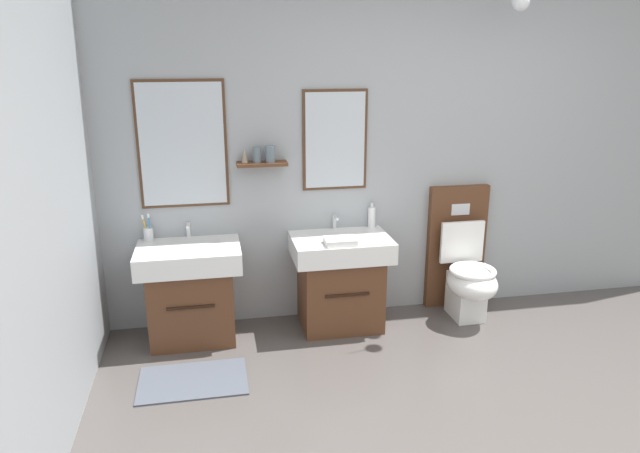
# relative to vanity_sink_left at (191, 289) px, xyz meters

# --- Properties ---
(wall_back) EXTENTS (5.11, 0.62, 2.78)m
(wall_back) POSITION_rel_vanity_sink_left_xyz_m (1.80, 0.28, 1.01)
(wall_back) COLOR #999EA3
(wall_back) RESTS_ON ground
(bath_mat) EXTENTS (0.68, 0.44, 0.01)m
(bath_mat) POSITION_rel_vanity_sink_left_xyz_m (-0.00, -0.61, -0.37)
(bath_mat) COLOR #474C56
(bath_mat) RESTS_ON ground
(vanity_sink_left) EXTENTS (0.72, 0.53, 0.70)m
(vanity_sink_left) POSITION_rel_vanity_sink_left_xyz_m (0.00, 0.00, 0.00)
(vanity_sink_left) COLOR #56331E
(vanity_sink_left) RESTS_ON ground
(tap_on_left_sink) EXTENTS (0.03, 0.13, 0.11)m
(tap_on_left_sink) POSITION_rel_vanity_sink_left_xyz_m (-0.00, 0.20, 0.40)
(tap_on_left_sink) COLOR silver
(tap_on_left_sink) RESTS_ON vanity_sink_left
(vanity_sink_right) EXTENTS (0.72, 0.53, 0.70)m
(vanity_sink_right) POSITION_rel_vanity_sink_left_xyz_m (1.10, 0.00, 0.00)
(vanity_sink_right) COLOR #56331E
(vanity_sink_right) RESTS_ON ground
(tap_on_right_sink) EXTENTS (0.03, 0.13, 0.11)m
(tap_on_right_sink) POSITION_rel_vanity_sink_left_xyz_m (1.10, 0.20, 0.40)
(tap_on_right_sink) COLOR silver
(tap_on_right_sink) RESTS_ON vanity_sink_right
(toilet) EXTENTS (0.48, 0.62, 1.00)m
(toilet) POSITION_rel_vanity_sink_left_xyz_m (2.09, 0.02, -0.00)
(toilet) COLOR #56331E
(toilet) RESTS_ON ground
(toothbrush_cup) EXTENTS (0.07, 0.07, 0.20)m
(toothbrush_cup) POSITION_rel_vanity_sink_left_xyz_m (-0.28, 0.18, 0.38)
(toothbrush_cup) COLOR silver
(toothbrush_cup) RESTS_ON vanity_sink_left
(soap_dispenser) EXTENTS (0.06, 0.06, 0.19)m
(soap_dispenser) POSITION_rel_vanity_sink_left_xyz_m (1.38, 0.19, 0.41)
(soap_dispenser) COLOR white
(soap_dispenser) RESTS_ON vanity_sink_right
(folded_hand_towel) EXTENTS (0.22, 0.16, 0.04)m
(folded_hand_towel) POSITION_rel_vanity_sink_left_xyz_m (1.06, -0.16, 0.35)
(folded_hand_towel) COLOR white
(folded_hand_towel) RESTS_ON vanity_sink_right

